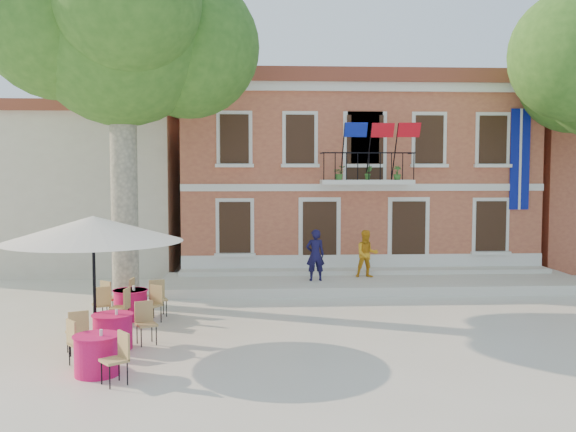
# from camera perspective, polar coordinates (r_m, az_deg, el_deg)

# --- Properties ---
(ground) EXTENTS (90.00, 90.00, 0.00)m
(ground) POSITION_cam_1_polar(r_m,az_deg,el_deg) (17.15, 3.58, -9.06)
(ground) COLOR beige
(ground) RESTS_ON ground
(main_building) EXTENTS (13.50, 9.59, 7.50)m
(main_building) POSITION_cam_1_polar(r_m,az_deg,el_deg) (26.87, 5.34, 3.79)
(main_building) COLOR #CA6F49
(main_building) RESTS_ON ground
(neighbor_west) EXTENTS (9.40, 9.40, 6.40)m
(neighbor_west) POSITION_cam_1_polar(r_m,az_deg,el_deg) (28.60, -18.45, 2.48)
(neighbor_west) COLOR beige
(neighbor_west) RESTS_ON ground
(terrace) EXTENTS (14.00, 3.40, 0.30)m
(terrace) POSITION_cam_1_polar(r_m,az_deg,el_deg) (21.69, 7.48, -5.92)
(terrace) COLOR silver
(terrace) RESTS_ON ground
(plane_tree_west) EXTENTS (5.34, 5.34, 10.49)m
(plane_tree_west) POSITION_cam_1_polar(r_m,az_deg,el_deg) (19.36, -14.58, 15.30)
(plane_tree_west) COLOR #A59E84
(plane_tree_west) RESTS_ON ground
(patio_umbrella) EXTENTS (3.90, 3.90, 2.90)m
(patio_umbrella) POSITION_cam_1_polar(r_m,az_deg,el_deg) (14.63, -16.94, -1.14)
(patio_umbrella) COLOR black
(patio_umbrella) RESTS_ON ground
(pedestrian_navy) EXTENTS (0.64, 0.45, 1.69)m
(pedestrian_navy) POSITION_cam_1_polar(r_m,az_deg,el_deg) (20.98, 2.44, -3.48)
(pedestrian_navy) COLOR #131037
(pedestrian_navy) RESTS_ON terrace
(pedestrian_orange) EXTENTS (0.80, 0.63, 1.59)m
(pedestrian_orange) POSITION_cam_1_polar(r_m,az_deg,el_deg) (21.76, 7.02, -3.36)
(pedestrian_orange) COLOR orange
(pedestrian_orange) RESTS_ON terrace
(cafe_table_0) EXTENTS (1.86, 1.72, 0.95)m
(cafe_table_0) POSITION_cam_1_polar(r_m,az_deg,el_deg) (17.42, -13.81, -7.52)
(cafe_table_0) COLOR #CC1359
(cafe_table_0) RESTS_ON ground
(cafe_table_1) EXTENTS (1.50, 1.78, 0.95)m
(cafe_table_1) POSITION_cam_1_polar(r_m,az_deg,el_deg) (12.98, -16.63, -11.61)
(cafe_table_1) COLOR #CC1359
(cafe_table_1) RESTS_ON ground
(cafe_table_2) EXTENTS (1.91, 1.21, 0.95)m
(cafe_table_2) POSITION_cam_1_polar(r_m,az_deg,el_deg) (14.69, -15.32, -9.74)
(cafe_table_2) COLOR #CC1359
(cafe_table_2) RESTS_ON ground
(cafe_table_3) EXTENTS (1.85, 1.75, 0.95)m
(cafe_table_3) POSITION_cam_1_polar(r_m,az_deg,el_deg) (17.48, -13.85, -7.48)
(cafe_table_3) COLOR #CC1359
(cafe_table_3) RESTS_ON ground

